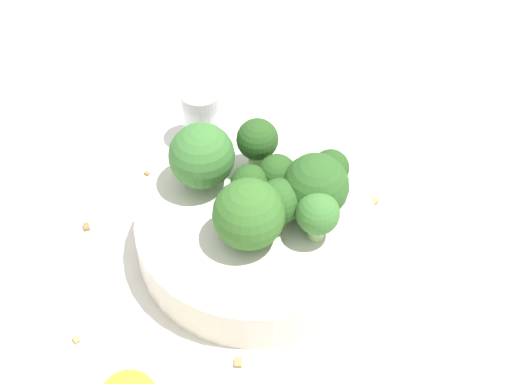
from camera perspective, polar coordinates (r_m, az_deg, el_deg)
name	(u,v)px	position (r m, az deg, el deg)	size (l,w,h in m)	color
ground_plane	(256,248)	(0.64, 0.00, -4.51)	(3.00, 3.00, 0.00)	silver
bowl	(256,233)	(0.63, 0.00, -3.30)	(0.21, 0.21, 0.04)	silver
broccoli_floret_0	(316,187)	(0.60, 4.79, 0.43)	(0.06, 0.06, 0.06)	#7A9E5B
broccoli_floret_1	(257,142)	(0.63, 0.11, 4.05)	(0.04, 0.04, 0.05)	#84AD66
broccoli_floret_2	(280,202)	(0.59, 1.90, -0.83)	(0.04, 0.04, 0.05)	#7A9E5B
broccoli_floret_3	(255,184)	(0.60, -0.07, 0.65)	(0.03, 0.03, 0.04)	#84AD66
broccoli_floret_4	(249,215)	(0.57, -0.58, -1.82)	(0.06, 0.06, 0.06)	#7A9E5B
broccoli_floret_5	(318,214)	(0.58, 4.95, -1.80)	(0.04, 0.04, 0.05)	#8EB770
broccoli_floret_6	(330,171)	(0.61, 5.96, 1.71)	(0.03, 0.03, 0.05)	#7A9E5B
broccoli_floret_7	(277,175)	(0.61, 1.70, 1.35)	(0.03, 0.03, 0.05)	#84AD66
broccoli_floret_8	(202,156)	(0.61, -4.36, 2.86)	(0.06, 0.06, 0.06)	#84AD66
pepper_shaker	(202,116)	(0.72, -4.36, 6.10)	(0.04, 0.04, 0.06)	silver
almond_crumb_0	(147,173)	(0.71, -8.73, 1.55)	(0.01, 0.00, 0.01)	olive
almond_crumb_1	(76,339)	(0.60, -14.21, -11.31)	(0.01, 0.00, 0.01)	tan
almond_crumb_2	(373,199)	(0.68, 9.31, -0.58)	(0.01, 0.01, 0.01)	#AD7F4C
almond_crumb_3	(238,361)	(0.57, -1.43, -13.38)	(0.01, 0.01, 0.01)	#AD7F4C
almond_crumb_4	(86,225)	(0.67, -13.43, -2.62)	(0.01, 0.01, 0.01)	olive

